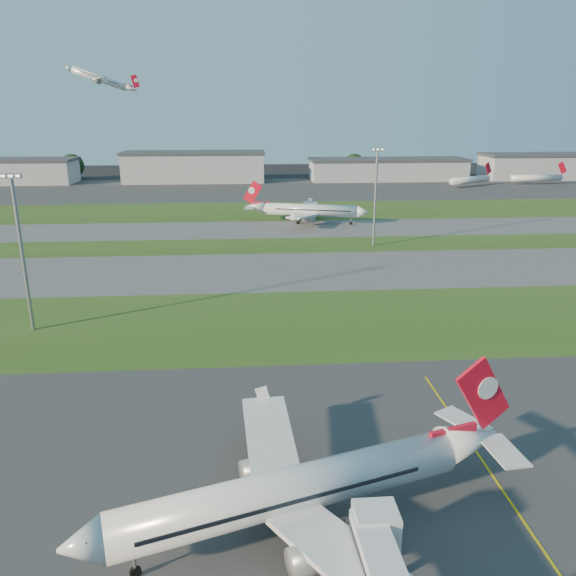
{
  "coord_description": "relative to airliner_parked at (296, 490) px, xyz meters",
  "views": [
    {
      "loc": [
        -19.01,
        -38.13,
        35.02
      ],
      "look_at": [
        -12.46,
        49.85,
        7.0
      ],
      "focal_mm": 35.0,
      "sensor_mm": 36.0,
      "label": 1
    }
  ],
  "objects": [
    {
      "name": "airliner_taxiing",
      "position": [
        16.55,
        139.0,
        -0.05
      ],
      "size": [
        36.78,
        30.91,
        11.76
      ],
      "rotation": [
        0.0,
        0.0,
        2.86
      ],
      "color": "silver",
      "rests_on": "ground"
    },
    {
      "name": "tree_mid_east",
      "position": [
        55.31,
        267.04,
        2.63
      ],
      "size": [
        11.55,
        11.55,
        12.6
      ],
      "color": "black",
      "rests_on": "ground"
    },
    {
      "name": "yellow_line",
      "position": [
        20.31,
        -1.96,
        -4.18
      ],
      "size": [
        0.25,
        60.0,
        0.02
      ],
      "primitive_type": "cube",
      "color": "gold",
      "rests_on": "ground"
    },
    {
      "name": "light_mast_west",
      "position": [
        -39.69,
        50.04,
        10.63
      ],
      "size": [
        3.2,
        0.7,
        25.8
      ],
      "color": "gray",
      "rests_on": "ground"
    },
    {
      "name": "light_mast_centre",
      "position": [
        30.31,
        106.04,
        10.63
      ],
      "size": [
        3.2,
        0.7,
        25.8
      ],
      "color": "gray",
      "rests_on": "ground"
    },
    {
      "name": "grass_strip_b",
      "position": [
        15.31,
        108.04,
        -4.18
      ],
      "size": [
        300.0,
        18.0,
        0.01
      ],
      "primitive_type": "cube",
      "color": "#304818",
      "rests_on": "ground"
    },
    {
      "name": "hangar_west",
      "position": [
        -29.69,
        253.04,
        3.45
      ],
      "size": [
        71.4,
        23.0,
        15.2
      ],
      "color": "#93959A",
      "rests_on": "ground"
    },
    {
      "name": "apron_far",
      "position": [
        15.31,
        223.04,
        -4.18
      ],
      "size": [
        400.0,
        80.0,
        0.01
      ],
      "primitive_type": "cube",
      "color": "#333335",
      "rests_on": "ground"
    },
    {
      "name": "grass_strip_c",
      "position": [
        15.31,
        163.04,
        -4.18
      ],
      "size": [
        300.0,
        40.0,
        0.01
      ],
      "primitive_type": "cube",
      "color": "#304818",
      "rests_on": "ground"
    },
    {
      "name": "tree_mid_west",
      "position": [
        -4.69,
        264.04,
        1.65
      ],
      "size": [
        9.9,
        9.9,
        10.8
      ],
      "color": "black",
      "rests_on": "ground"
    },
    {
      "name": "airliner_departing",
      "position": [
        -64.42,
        217.93,
        43.5
      ],
      "size": [
        27.5,
        23.06,
        8.71
      ],
      "rotation": [
        0.0,
        0.0,
        0.23
      ],
      "color": "silver"
    },
    {
      "name": "taxiway_b",
      "position": [
        15.31,
        130.04,
        -4.18
      ],
      "size": [
        300.0,
        26.0,
        0.01
      ],
      "primitive_type": "cube",
      "color": "#515154",
      "rests_on": "ground"
    },
    {
      "name": "hangar_east",
      "position": [
        70.31,
        253.04,
        1.45
      ],
      "size": [
        81.6,
        23.0,
        11.2
      ],
      "color": "#93959A",
      "rests_on": "ground"
    },
    {
      "name": "taxiway_a",
      "position": [
        15.31,
        83.04,
        -4.18
      ],
      "size": [
        300.0,
        32.0,
        0.01
      ],
      "primitive_type": "cube",
      "color": "#515154",
      "rests_on": "ground"
    },
    {
      "name": "grass_strip_a",
      "position": [
        15.31,
        50.04,
        -4.18
      ],
      "size": [
        300.0,
        34.0,
        0.01
      ],
      "primitive_type": "cube",
      "color": "#304818",
      "rests_on": "ground"
    },
    {
      "name": "airliner_parked",
      "position": [
        0.0,
        0.0,
        0.0
      ],
      "size": [
        36.98,
        31.16,
        11.91
      ],
      "rotation": [
        0.0,
        0.0,
        0.31
      ],
      "color": "silver",
      "rests_on": "ground"
    },
    {
      "name": "mini_jet_near",
      "position": [
        103.32,
        223.85,
        -0.9
      ],
      "size": [
        25.7,
        15.67,
        9.48
      ],
      "rotation": [
        0.0,
        0.0,
        0.52
      ],
      "color": "silver",
      "rests_on": "ground"
    },
    {
      "name": "apron_near",
      "position": [
        15.31,
        -1.96,
        -4.18
      ],
      "size": [
        300.0,
        70.0,
        0.01
      ],
      "primitive_type": "cube",
      "color": "#333335",
      "rests_on": "ground"
    },
    {
      "name": "mini_jet_far",
      "position": [
        138.93,
        229.24,
        -0.9
      ],
      "size": [
        28.63,
        4.03,
        9.48
      ],
      "rotation": [
        0.0,
        0.0,
        0.03
      ],
      "color": "silver",
      "rests_on": "ground"
    },
    {
      "name": "tree_east",
      "position": [
        130.31,
        265.04,
        1.98
      ],
      "size": [
        10.45,
        10.45,
        11.4
      ],
      "color": "black",
      "rests_on": "ground"
    },
    {
      "name": "tree_west",
      "position": [
        -94.69,
        268.04,
        2.96
      ],
      "size": [
        12.1,
        12.1,
        13.2
      ],
      "color": "black",
      "rests_on": "ground"
    },
    {
      "name": "hangar_far_east",
      "position": [
        170.31,
        253.04,
        2.45
      ],
      "size": [
        96.9,
        23.0,
        13.2
      ],
      "color": "#93959A",
      "rests_on": "ground"
    },
    {
      "name": "ground",
      "position": [
        15.31,
        -1.96,
        -4.18
      ],
      "size": [
        700.0,
        700.0,
        0.0
      ],
      "primitive_type": "plane",
      "color": "black",
      "rests_on": "ground"
    }
  ]
}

